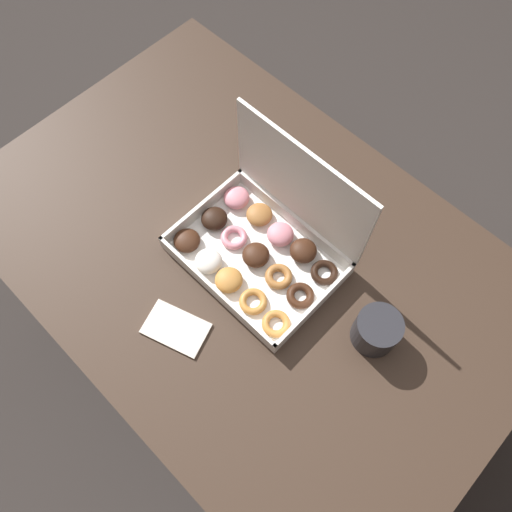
# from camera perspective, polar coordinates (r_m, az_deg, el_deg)

# --- Properties ---
(ground_plane) EXTENTS (8.00, 8.00, 0.00)m
(ground_plane) POSITION_cam_1_polar(r_m,az_deg,el_deg) (1.78, -0.74, -9.40)
(ground_plane) COLOR #2D2826
(dining_table) EXTENTS (1.26, 0.84, 0.71)m
(dining_table) POSITION_cam_1_polar(r_m,az_deg,el_deg) (1.19, -1.10, -1.26)
(dining_table) COLOR #38281E
(dining_table) RESTS_ON ground_plane
(donut_box) EXTENTS (0.35, 0.26, 0.27)m
(donut_box) POSITION_cam_1_polar(r_m,az_deg,el_deg) (1.07, 0.81, 1.92)
(donut_box) COLOR white
(donut_box) RESTS_ON dining_table
(coffee_mug) EXTENTS (0.09, 0.09, 0.08)m
(coffee_mug) POSITION_cam_1_polar(r_m,az_deg,el_deg) (1.03, 13.62, -8.23)
(coffee_mug) COLOR #232328
(coffee_mug) RESTS_ON dining_table
(paper_napkin) EXTENTS (0.15, 0.12, 0.01)m
(paper_napkin) POSITION_cam_1_polar(r_m,az_deg,el_deg) (1.05, -9.13, -8.17)
(paper_napkin) COLOR silver
(paper_napkin) RESTS_ON dining_table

